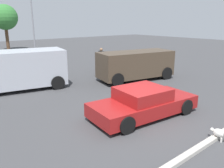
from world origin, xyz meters
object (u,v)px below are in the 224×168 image
object	(u,v)px
van_white	(17,69)
pedestrian	(101,57)
light_post_near	(32,13)
suv_dark	(136,64)
sedan_foreground	(143,103)
dog	(221,133)

from	to	relation	value
van_white	pedestrian	xyz separation A→B (m)	(6.57, 1.03, -0.13)
van_white	light_post_near	world-z (taller)	light_post_near
suv_dark	light_post_near	xyz separation A→B (m)	(-1.76, 12.14, 3.43)
sedan_foreground	light_post_near	world-z (taller)	light_post_near
sedan_foreground	light_post_near	distance (m)	17.12
light_post_near	suv_dark	bearing A→B (deg)	-81.74
suv_dark	dog	bearing A→B (deg)	75.89
dog	van_white	world-z (taller)	van_white
van_white	light_post_near	xyz separation A→B (m)	(4.82, 9.55, 3.28)
dog	van_white	size ratio (longest dim) A/B	0.12
pedestrian	sedan_foreground	bearing A→B (deg)	-122.92
sedan_foreground	dog	distance (m)	3.01
pedestrian	light_post_near	world-z (taller)	light_post_near
light_post_near	dog	bearing A→B (deg)	-95.31
sedan_foreground	van_white	xyz separation A→B (m)	(-2.61, 6.98, 0.61)
suv_dark	pedestrian	world-z (taller)	suv_dark
pedestrian	suv_dark	bearing A→B (deg)	-96.29
sedan_foreground	dog	bearing A→B (deg)	-76.18
van_white	suv_dark	distance (m)	7.08
van_white	pedestrian	distance (m)	6.65
sedan_foreground	light_post_near	xyz separation A→B (m)	(2.21, 16.53, 3.89)
suv_dark	pedestrian	bearing A→B (deg)	-77.88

